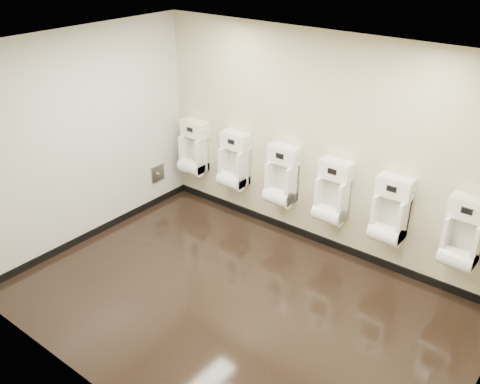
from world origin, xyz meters
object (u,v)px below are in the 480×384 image
object	(u,v)px
urinal_1	(234,164)
urinal_5	(462,238)
access_panel	(157,173)
urinal_3	(332,196)
urinal_4	(390,215)
urinal_0	(193,151)
urinal_2	(281,180)

from	to	relation	value
urinal_1	urinal_5	bearing A→B (deg)	0.00
access_panel	urinal_5	size ratio (longest dim) A/B	0.31
urinal_3	urinal_5	bearing A→B (deg)	0.00
urinal_4	access_panel	bearing A→B (deg)	-173.37
urinal_0	access_panel	bearing A→B (deg)	-132.91
urinal_3	urinal_4	size ratio (longest dim) A/B	1.00
urinal_0	urinal_5	size ratio (longest dim) A/B	1.00
urinal_2	urinal_3	xyz separation A→B (m)	(0.77, 0.00, 0.00)
urinal_5	urinal_2	bearing A→B (deg)	180.00
urinal_0	urinal_1	bearing A→B (deg)	0.00
urinal_0	urinal_3	xyz separation A→B (m)	(2.36, 0.00, 0.00)
urinal_5	urinal_0	bearing A→B (deg)	180.00
access_panel	urinal_5	bearing A→B (deg)	5.36
urinal_3	urinal_4	world-z (taller)	same
access_panel	urinal_2	xyz separation A→B (m)	(1.97, 0.41, 0.32)
urinal_2	urinal_4	xyz separation A→B (m)	(1.54, 0.00, 0.00)
access_panel	urinal_3	bearing A→B (deg)	8.47
access_panel	urinal_4	distance (m)	3.54
urinal_4	urinal_0	bearing A→B (deg)	180.00
access_panel	urinal_4	size ratio (longest dim) A/B	0.31
urinal_2	urinal_4	bearing A→B (deg)	0.00
urinal_4	urinal_2	bearing A→B (deg)	180.00
urinal_0	urinal_4	bearing A→B (deg)	0.00
urinal_1	urinal_3	distance (m)	1.58
urinal_0	urinal_4	xyz separation A→B (m)	(3.13, 0.00, 0.00)
urinal_1	access_panel	bearing A→B (deg)	-160.58
urinal_0	urinal_4	world-z (taller)	same
urinal_1	urinal_3	world-z (taller)	same
urinal_0	urinal_3	size ratio (longest dim) A/B	1.00
urinal_5	urinal_3	bearing A→B (deg)	180.00
urinal_3	urinal_0	bearing A→B (deg)	180.00
access_panel	urinal_5	xyz separation A→B (m)	(4.34, 0.41, 0.32)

